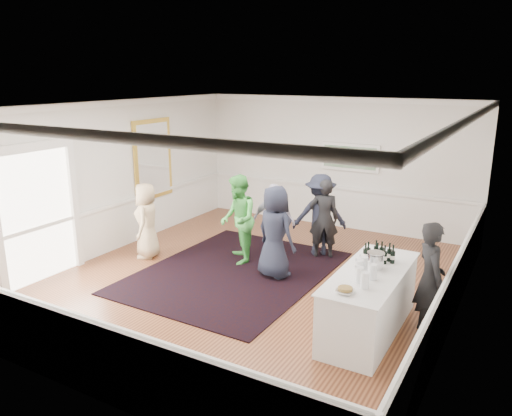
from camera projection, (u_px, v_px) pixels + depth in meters
The scene contains 23 objects.
floor at pixel (254, 280), 9.33m from camera, with size 8.00×8.00×0.00m, color brown.
ceiling at pixel (254, 105), 8.49m from camera, with size 7.00×8.00×0.02m, color white.
wall_left at pixel (111, 177), 10.58m from camera, with size 0.02×8.00×3.20m, color white.
wall_right at pixel (463, 225), 7.24m from camera, with size 0.02×8.00×3.20m, color white.
wall_back at pixel (335, 163), 12.26m from camera, with size 7.00×0.02×3.20m, color white.
wall_front at pixel (75, 271), 5.55m from camera, with size 7.00×0.02×3.20m, color white.
wainscoting at pixel (254, 254), 9.20m from camera, with size 7.00×8.00×1.00m, color white, non-canonical shape.
mirror at pixel (153, 159), 11.59m from camera, with size 0.05×1.25×1.85m.
doorway at pixel (36, 206), 9.01m from camera, with size 0.10×1.78×2.56m.
landscape_painting at pixel (350, 157), 11.98m from camera, with size 1.44×0.06×0.66m.
area_rug at pixel (235, 272), 9.66m from camera, with size 3.23×4.23×0.02m, color black.
serving_table at pixel (370, 301), 7.36m from camera, with size 0.89×2.34×0.95m.
bartender at pixel (430, 279), 7.18m from camera, with size 0.63×0.41×1.72m, color black.
guest_tan at pixel (147, 221), 10.30m from camera, with size 0.77×0.50×1.57m, color tan.
guest_green at pixel (238, 219), 9.99m from camera, with size 0.87×0.68×1.80m, color green.
guest_lilac at pixel (274, 221), 10.29m from camera, with size 0.92×0.38×1.56m, color silver.
guest_dark_a at pixel (320, 215), 10.43m from camera, with size 1.12×0.64×1.73m, color black.
guest_dark_b at pixel (324, 219), 10.27m from camera, with size 0.61×0.40×1.67m, color black.
guest_navy at pixel (275, 232), 9.26m from camera, with size 0.86×0.56×1.76m, color black.
wine_bottles at pixel (379, 251), 7.61m from camera, with size 0.46×0.27×0.31m.
juice_pitchers at pixel (364, 271), 6.94m from camera, with size 0.32×0.68×0.24m.
ice_bucket at pixel (375, 261), 7.34m from camera, with size 0.26×0.26×0.24m, color silver.
nut_bowl at pixel (345, 290), 6.53m from camera, with size 0.25×0.25×0.08m.
Camera 1 is at (4.31, -7.50, 3.73)m, focal length 35.00 mm.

